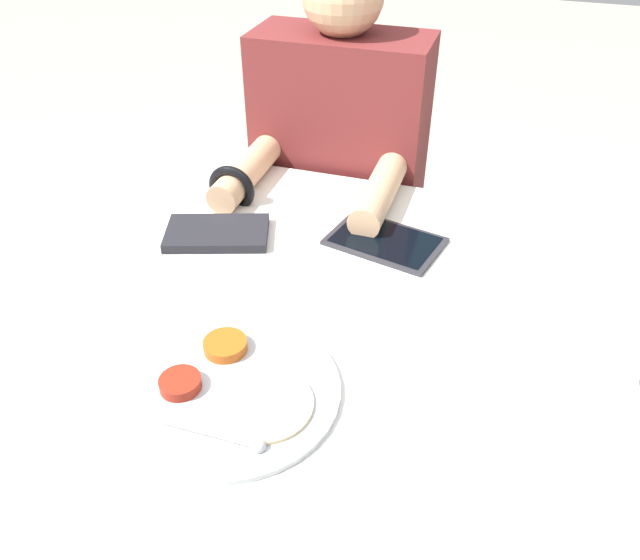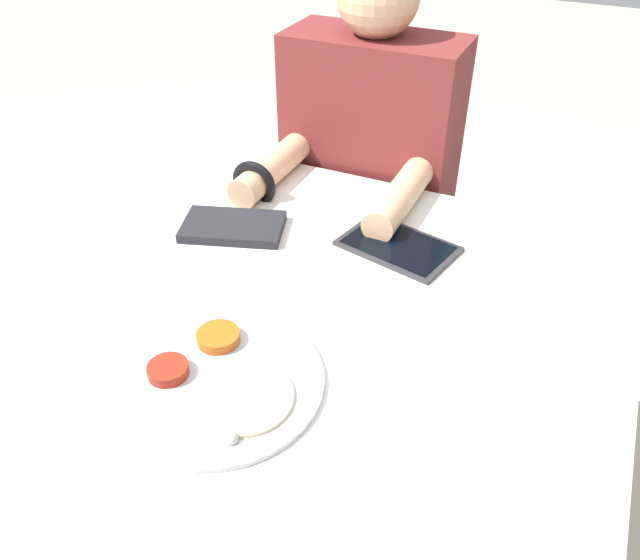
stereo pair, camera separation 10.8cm
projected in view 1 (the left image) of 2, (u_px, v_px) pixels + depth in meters
The scene contains 6 objects.
ground_plane at pixel (297, 533), 1.58m from camera, with size 12.00×12.00×0.00m, color #B2A893.
dining_table at pixel (294, 437), 1.35m from camera, with size 1.18×0.99×0.75m.
thali_tray at pixel (232, 389), 0.95m from camera, with size 0.33×0.33×0.03m.
red_notebook at pixel (217, 234), 1.29m from camera, with size 0.24×0.18×0.02m.
tablet_device at pixel (385, 241), 1.28m from camera, with size 0.25×0.19×0.01m.
person_diner at pixel (338, 213), 1.72m from camera, with size 0.43×0.49×1.23m.
Camera 1 is at (0.32, -0.82, 1.46)m, focal length 35.00 mm.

